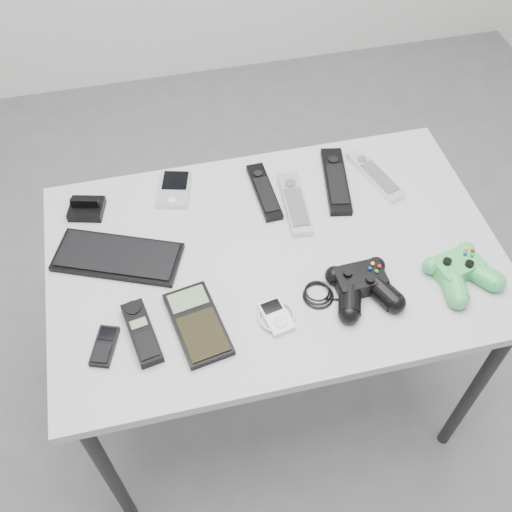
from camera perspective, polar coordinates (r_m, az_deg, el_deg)
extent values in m
plane|color=slate|center=(1.97, -0.34, -13.05)|extent=(3.50, 3.50, 0.00)
cube|color=#9C9C9E|center=(1.40, 1.81, -0.06)|extent=(1.04, 0.67, 0.03)
cylinder|color=black|center=(1.56, -13.81, -19.49)|extent=(0.03, 0.03, 0.67)
cylinder|color=black|center=(1.70, 20.06, -11.95)|extent=(0.03, 0.03, 0.67)
cylinder|color=black|center=(1.84, -15.19, -2.48)|extent=(0.03, 0.03, 0.67)
cylinder|color=black|center=(1.96, 12.99, 2.62)|extent=(0.03, 0.03, 0.67)
cube|color=black|center=(1.40, -13.03, -0.05)|extent=(0.31, 0.22, 0.02)
cube|color=black|center=(1.51, -15.91, 4.63)|extent=(0.10, 0.09, 0.04)
cube|color=silver|center=(1.52, -7.78, 6.36)|extent=(0.11, 0.14, 0.02)
cube|color=silver|center=(1.48, 3.73, 5.06)|extent=(0.06, 0.20, 0.02)
cube|color=black|center=(1.50, 0.78, 6.19)|extent=(0.05, 0.19, 0.02)
cube|color=black|center=(1.54, 7.62, 7.16)|extent=(0.10, 0.23, 0.02)
cube|color=silver|center=(1.57, 11.28, 7.59)|extent=(0.10, 0.20, 0.02)
cube|color=black|center=(1.28, -14.23, -8.31)|extent=(0.07, 0.10, 0.02)
cube|color=black|center=(1.27, -10.83, -7.17)|extent=(0.07, 0.16, 0.02)
cube|color=black|center=(1.27, -5.57, -6.41)|extent=(0.13, 0.20, 0.02)
cube|color=silver|center=(1.28, 1.95, -5.77)|extent=(0.10, 0.10, 0.02)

